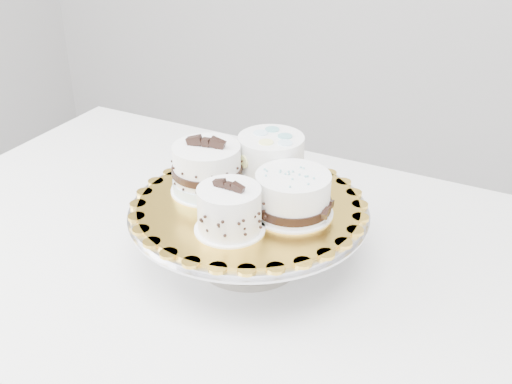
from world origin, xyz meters
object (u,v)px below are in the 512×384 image
at_px(cake_dots, 271,159).
at_px(cake_swirl, 229,211).
at_px(cake_stand, 249,224).
at_px(table, 226,279).
at_px(cake_banded, 207,171).
at_px(cake_board, 249,205).
at_px(cake_ribbon, 293,196).

bearing_deg(cake_dots, cake_swirl, -83.33).
xyz_separation_m(cake_stand, cake_swirl, (0.01, -0.08, 0.07)).
bearing_deg(cake_dots, table, -129.10).
bearing_deg(cake_banded, cake_stand, -16.05).
distance_m(cake_board, cake_ribbon, 0.08).
bearing_deg(cake_ribbon, cake_banded, 171.97).
height_order(cake_stand, cake_banded, cake_banded).
bearing_deg(cake_swirl, cake_board, 100.41).
bearing_deg(cake_ribbon, cake_board, 176.79).
distance_m(cake_stand, cake_swirl, 0.11).
relative_size(cake_stand, cake_board, 1.09).
relative_size(cake_board, cake_swirl, 3.34).
bearing_deg(table, cake_stand, -20.44).
distance_m(table, cake_stand, 0.16).
xyz_separation_m(table, cake_board, (0.06, -0.02, 0.18)).
distance_m(cake_banded, cake_dots, 0.11).
distance_m(table, cake_swirl, 0.25).
xyz_separation_m(cake_banded, cake_dots, (0.08, 0.08, 0.00)).
bearing_deg(cake_dots, cake_ribbon, -44.67).
distance_m(cake_dots, cake_ribbon, 0.11).
bearing_deg(cake_stand, cake_dots, 91.34).
bearing_deg(cake_banded, cake_ribbon, -11.56).
height_order(cake_stand, cake_board, cake_board).
height_order(table, cake_stand, cake_stand).
bearing_deg(cake_ribbon, table, 165.50).
xyz_separation_m(cake_swirl, cake_dots, (-0.01, 0.17, 0.01)).
bearing_deg(cake_banded, cake_board, -16.05).
xyz_separation_m(cake_board, cake_dots, (-0.00, 0.09, 0.04)).
xyz_separation_m(cake_stand, cake_ribbon, (0.07, 0.00, 0.07)).
xyz_separation_m(cake_stand, cake_banded, (-0.08, 0.01, 0.07)).
xyz_separation_m(cake_board, cake_banded, (-0.08, 0.01, 0.04)).
bearing_deg(cake_stand, cake_ribbon, 2.85).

